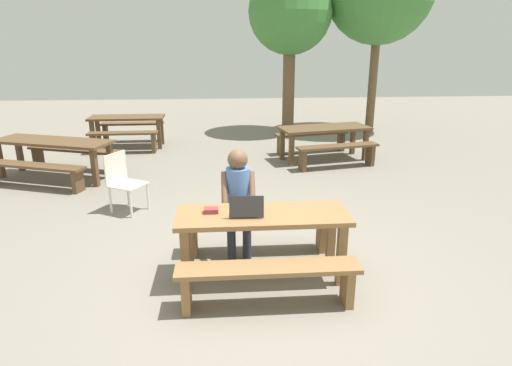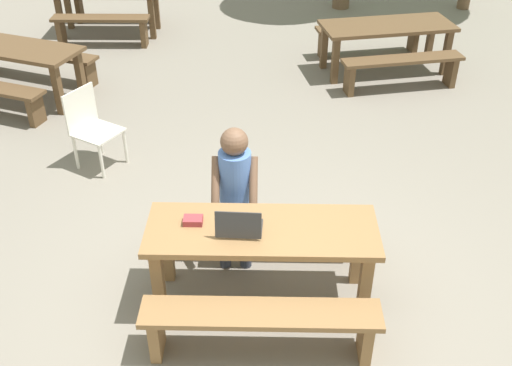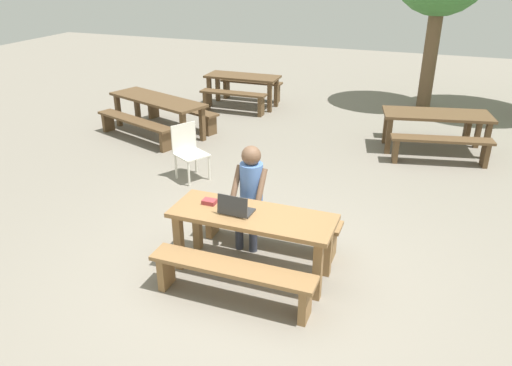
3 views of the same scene
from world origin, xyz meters
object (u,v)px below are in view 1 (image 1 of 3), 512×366
at_px(tree_left, 290,13).
at_px(small_pouch, 211,210).
at_px(laptop, 246,211).
at_px(picnic_table_front, 263,224).
at_px(picnic_table_rear, 324,132).
at_px(picnic_table_distant, 53,146).
at_px(picnic_table_mid, 127,122).
at_px(person_seated, 238,195).
at_px(plastic_chair, 123,181).

bearing_deg(tree_left, small_pouch, -104.15).
bearing_deg(laptop, picnic_table_front, -158.75).
height_order(picnic_table_front, laptop, laptop).
distance_m(picnic_table_rear, picnic_table_distant, 5.29).
bearing_deg(picnic_table_rear, picnic_table_mid, 149.07).
height_order(picnic_table_mid, picnic_table_rear, picnic_table_mid).
bearing_deg(picnic_table_mid, person_seated, -67.70).
bearing_deg(small_pouch, laptop, -17.31).
height_order(small_pouch, tree_left, tree_left).
bearing_deg(tree_left, person_seated, -102.81).
distance_m(laptop, plastic_chair, 2.76).
height_order(laptop, person_seated, person_seated).
xyz_separation_m(picnic_table_mid, picnic_table_rear, (4.36, -1.50, -0.01)).
distance_m(picnic_table_rear, tree_left, 3.88).
distance_m(laptop, small_pouch, 0.38).
xyz_separation_m(person_seated, plastic_chair, (-1.64, 1.54, -0.28)).
relative_size(picnic_table_mid, picnic_table_distant, 0.74).
xyz_separation_m(laptop, small_pouch, (-0.36, 0.11, -0.03)).
relative_size(picnic_table_front, tree_left, 0.43).
height_order(picnic_table_front, tree_left, tree_left).
height_order(picnic_table_front, small_pouch, small_pouch).
height_order(plastic_chair, picnic_table_distant, plastic_chair).
relative_size(laptop, small_pouch, 2.39).
xyz_separation_m(small_pouch, picnic_table_distant, (-2.95, 3.79, -0.15)).
relative_size(picnic_table_rear, picnic_table_distant, 0.86).
bearing_deg(picnic_table_rear, plastic_chair, -155.60).
bearing_deg(laptop, person_seated, -81.66).
bearing_deg(small_pouch, tree_left, 75.85).
bearing_deg(plastic_chair, picnic_table_front, -108.14).
relative_size(laptop, person_seated, 0.28).
xyz_separation_m(picnic_table_front, laptop, (-0.17, -0.06, 0.18)).
bearing_deg(picnic_table_front, plastic_chair, 131.97).
relative_size(laptop, picnic_table_rear, 0.18).
bearing_deg(person_seated, picnic_table_front, -66.71).
height_order(picnic_table_rear, tree_left, tree_left).
relative_size(person_seated, picnic_table_rear, 0.65).
bearing_deg(plastic_chair, picnic_table_mid, 40.20).
bearing_deg(laptop, tree_left, -98.94).
xyz_separation_m(small_pouch, plastic_chair, (-1.34, 2.03, -0.30)).
distance_m(picnic_table_mid, picnic_table_distant, 2.54).
distance_m(plastic_chair, picnic_table_distant, 2.39).
height_order(laptop, picnic_table_mid, laptop).
relative_size(laptop, picnic_table_distant, 0.15).
bearing_deg(picnic_table_front, person_seated, 113.29).
xyz_separation_m(laptop, picnic_table_distant, (-3.31, 3.90, -0.19)).
bearing_deg(person_seated, laptop, -84.13).
bearing_deg(tree_left, laptop, -101.41).
distance_m(person_seated, plastic_chair, 2.27).
bearing_deg(picnic_table_front, picnic_table_rear, 69.97).
bearing_deg(plastic_chair, tree_left, -0.30).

